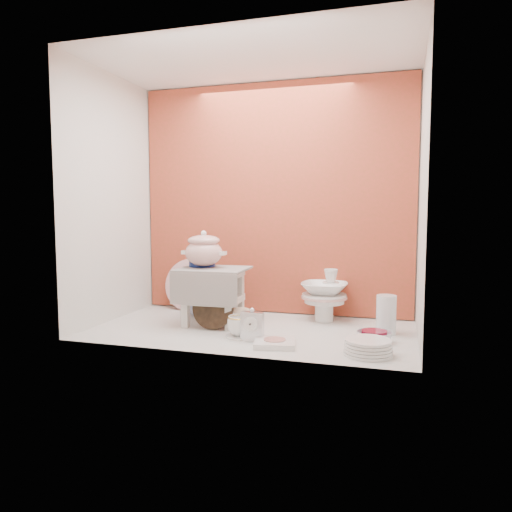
% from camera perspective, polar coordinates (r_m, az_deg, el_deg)
% --- Properties ---
extents(ground, '(1.80, 1.80, 0.00)m').
position_cam_1_polar(ground, '(2.78, -0.52, -8.67)').
color(ground, silver).
rests_on(ground, ground).
extents(niche_shell, '(1.86, 1.03, 1.53)m').
position_cam_1_polar(niche_shell, '(2.88, 0.54, 10.44)').
color(niche_shell, '#B93D2E').
rests_on(niche_shell, ground).
extents(step_stool, '(0.41, 0.35, 0.34)m').
position_cam_1_polar(step_stool, '(2.88, -5.04, -4.76)').
color(step_stool, silver).
rests_on(step_stool, ground).
extents(soup_tureen, '(0.30, 0.30, 0.22)m').
position_cam_1_polar(soup_tureen, '(2.88, -6.17, 0.83)').
color(soup_tureen, white).
rests_on(soup_tureen, step_stool).
extents(cobalt_bowl, '(0.19, 0.19, 0.06)m').
position_cam_1_polar(cobalt_bowl, '(2.95, -6.35, -0.65)').
color(cobalt_bowl, '#0A1850').
rests_on(cobalt_bowl, step_stool).
extents(floral_platter, '(0.36, 0.12, 0.35)m').
position_cam_1_polar(floral_platter, '(3.33, -7.91, -3.36)').
color(floral_platter, white).
rests_on(floral_platter, ground).
extents(blue_white_vase, '(0.32, 0.32, 0.26)m').
position_cam_1_polar(blue_white_vase, '(3.15, -6.26, -4.59)').
color(blue_white_vase, white).
rests_on(blue_white_vase, ground).
extents(lacquer_tray, '(0.26, 0.10, 0.25)m').
position_cam_1_polar(lacquer_tray, '(2.78, -5.10, -6.00)').
color(lacquer_tray, black).
rests_on(lacquer_tray, ground).
extents(mantel_clock, '(0.12, 0.05, 0.17)m').
position_cam_1_polar(mantel_clock, '(2.53, -0.45, -8.08)').
color(mantel_clock, silver).
rests_on(mantel_clock, ground).
extents(plush_pig, '(0.22, 0.16, 0.13)m').
position_cam_1_polar(plush_pig, '(2.81, -1.71, -7.17)').
color(plush_pig, '#C8AB8D').
rests_on(plush_pig, ground).
extents(teacup_saucer, '(0.18, 0.18, 0.01)m').
position_cam_1_polar(teacup_saucer, '(2.62, -1.93, -9.44)').
color(teacup_saucer, white).
rests_on(teacup_saucer, ground).
extents(gold_rim_teacup, '(0.16, 0.16, 0.11)m').
position_cam_1_polar(gold_rim_teacup, '(2.61, -1.93, -8.20)').
color(gold_rim_teacup, white).
rests_on(gold_rim_teacup, teacup_saucer).
extents(lattice_dish, '(0.24, 0.24, 0.03)m').
position_cam_1_polar(lattice_dish, '(2.47, 2.21, -10.16)').
color(lattice_dish, white).
rests_on(lattice_dish, ground).
extents(dinner_plate_stack, '(0.30, 0.30, 0.07)m').
position_cam_1_polar(dinner_plate_stack, '(2.37, 13.06, -10.40)').
color(dinner_plate_stack, white).
rests_on(dinner_plate_stack, ground).
extents(crystal_bowl, '(0.18, 0.18, 0.06)m').
position_cam_1_polar(crystal_bowl, '(2.59, 13.76, -9.24)').
color(crystal_bowl, silver).
rests_on(crystal_bowl, ground).
extents(clear_glass_vase, '(0.12, 0.12, 0.21)m').
position_cam_1_polar(clear_glass_vase, '(2.76, 15.08, -6.69)').
color(clear_glass_vase, silver).
rests_on(clear_glass_vase, ground).
extents(porcelain_tower, '(0.36, 0.36, 0.32)m').
position_cam_1_polar(porcelain_tower, '(3.00, 8.05, -4.55)').
color(porcelain_tower, white).
rests_on(porcelain_tower, ground).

